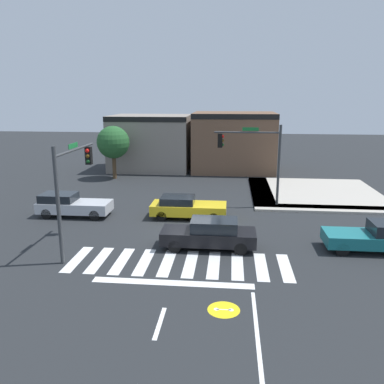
{
  "coord_description": "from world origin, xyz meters",
  "views": [
    {
      "loc": [
        2.3,
        -21.47,
        7.64
      ],
      "look_at": [
        0.0,
        1.73,
        1.9
      ],
      "focal_mm": 37.04,
      "sensor_mm": 36.0,
      "label": 1
    }
  ],
  "objects": [
    {
      "name": "car_yellow",
      "position": [
        -0.43,
        2.52,
        0.71
      ],
      "size": [
        4.74,
        1.87,
        1.4
      ],
      "color": "gold",
      "rests_on": "ground_plane"
    },
    {
      "name": "crosswalk_near",
      "position": [
        0.0,
        -4.5,
        0.0
      ],
      "size": [
        10.32,
        3.07,
        0.01
      ],
      "color": "silver",
      "rests_on": "ground_plane"
    },
    {
      "name": "storefront_row",
      "position": [
        -1.47,
        19.14,
        2.9
      ],
      "size": [
        16.66,
        6.49,
        5.91
      ],
      "color": "gray",
      "rests_on": "ground_plane"
    },
    {
      "name": "traffic_signal_northeast",
      "position": [
        3.83,
        5.76,
        3.86
      ],
      "size": [
        4.54,
        0.32,
        5.69
      ],
      "rotation": [
        0.0,
        0.0,
        3.14
      ],
      "color": "#383A3D",
      "rests_on": "ground_plane"
    },
    {
      "name": "car_teal",
      "position": [
        9.6,
        -2.01,
        0.76
      ],
      "size": [
        4.44,
        1.84,
        1.5
      ],
      "rotation": [
        0.0,
        0.0,
        3.14
      ],
      "color": "#196B70",
      "rests_on": "ground_plane"
    },
    {
      "name": "curb_corner_northeast",
      "position": [
        8.49,
        9.42,
        0.07
      ],
      "size": [
        10.0,
        10.6,
        0.15
      ],
      "color": "#B2AA9E",
      "rests_on": "ground_plane"
    },
    {
      "name": "traffic_signal_southwest",
      "position": [
        -5.38,
        -3.14,
        3.77
      ],
      "size": [
        0.32,
        4.92,
        5.47
      ],
      "rotation": [
        0.0,
        0.0,
        1.57
      ],
      "color": "#383A3D",
      "rests_on": "ground_plane"
    },
    {
      "name": "lane_markings",
      "position": [
        1.16,
        -11.43,
        0.0
      ],
      "size": [
        6.8,
        18.75,
        0.01
      ],
      "color": "white",
      "rests_on": "ground_plane"
    },
    {
      "name": "car_silver",
      "position": [
        -7.88,
        2.22,
        0.75
      ],
      "size": [
        4.59,
        1.83,
        1.47
      ],
      "color": "#B7BABF",
      "rests_on": "ground_plane"
    },
    {
      "name": "roadside_tree",
      "position": [
        -8.5,
        14.0,
        3.37
      ],
      "size": [
        2.99,
        2.99,
        4.9
      ],
      "color": "#4C3823",
      "rests_on": "ground_plane"
    },
    {
      "name": "bike_detector_marking",
      "position": [
        2.17,
        -8.41,
        0.0
      ],
      "size": [
        1.2,
        1.2,
        0.01
      ],
      "color": "yellow",
      "rests_on": "ground_plane"
    },
    {
      "name": "car_black",
      "position": [
        1.33,
        -2.46,
        0.77
      ],
      "size": [
        4.79,
        1.75,
        1.53
      ],
      "rotation": [
        0.0,
        0.0,
        3.14
      ],
      "color": "black",
      "rests_on": "ground_plane"
    },
    {
      "name": "ground_plane",
      "position": [
        0.0,
        0.0,
        0.0
      ],
      "size": [
        120.0,
        120.0,
        0.0
      ],
      "primitive_type": "plane",
      "color": "#232628"
    }
  ]
}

